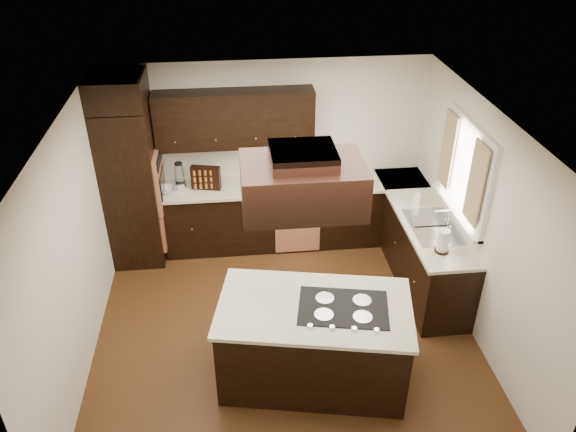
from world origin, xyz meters
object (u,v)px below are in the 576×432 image
at_px(island, 313,343).
at_px(range_hood, 303,185).
at_px(spice_rack, 206,178).
at_px(oven_column, 132,185).

xyz_separation_m(island, range_hood, (-0.11, 0.15, 1.72)).
distance_m(island, spice_rack, 2.77).
bearing_deg(island, spice_rack, 124.61).
distance_m(oven_column, range_hood, 3.13).
relative_size(range_hood, spice_rack, 2.75).
bearing_deg(range_hood, oven_column, 129.74).
distance_m(oven_column, spice_rack, 0.93).
xyz_separation_m(oven_column, range_hood, (1.88, -2.25, 1.10)).
relative_size(island, range_hood, 1.71).
bearing_deg(island, oven_column, 141.09).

